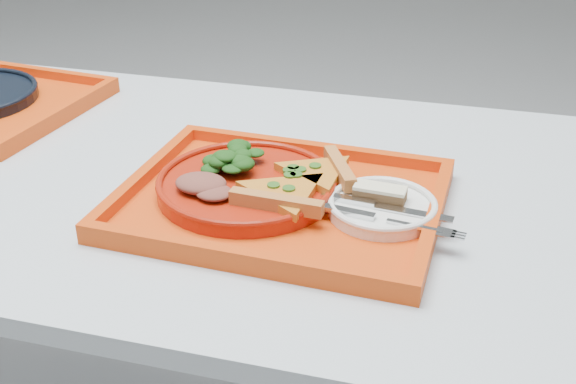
% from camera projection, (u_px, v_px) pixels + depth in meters
% --- Properties ---
extents(table, '(1.60, 0.80, 0.75)m').
position_uv_depth(table, '(117.00, 201.00, 1.21)').
color(table, '#B1BBC7').
rests_on(table, ground).
extents(tray_main, '(0.46, 0.37, 0.01)m').
position_uv_depth(tray_main, '(281.00, 204.00, 1.04)').
color(tray_main, '#CB3B0A').
rests_on(tray_main, table).
extents(dinner_plate, '(0.26, 0.26, 0.02)m').
position_uv_depth(dinner_plate, '(247.00, 187.00, 1.05)').
color(dinner_plate, '#9B1C0A').
rests_on(dinner_plate, tray_main).
extents(side_plate, '(0.15, 0.15, 0.01)m').
position_uv_depth(side_plate, '(382.00, 209.00, 1.00)').
color(side_plate, white).
rests_on(side_plate, tray_main).
extents(pizza_slice_a, '(0.14, 0.16, 0.02)m').
position_uv_depth(pizza_slice_a, '(285.00, 190.00, 1.00)').
color(pizza_slice_a, gold).
rests_on(pizza_slice_a, dinner_plate).
extents(pizza_slice_b, '(0.17, 0.17, 0.02)m').
position_uv_depth(pizza_slice_b, '(317.00, 170.00, 1.06)').
color(pizza_slice_b, gold).
rests_on(pizza_slice_b, dinner_plate).
extents(salad_heap, '(0.09, 0.08, 0.04)m').
position_uv_depth(salad_heap, '(230.00, 154.00, 1.08)').
color(salad_heap, black).
rests_on(salad_heap, dinner_plate).
extents(meat_portion, '(0.07, 0.06, 0.02)m').
position_uv_depth(meat_portion, '(201.00, 183.00, 1.02)').
color(meat_portion, brown).
rests_on(meat_portion, dinner_plate).
extents(dessert_bar, '(0.07, 0.03, 0.02)m').
position_uv_depth(dessert_bar, '(380.00, 193.00, 1.00)').
color(dessert_bar, '#482F18').
rests_on(dessert_bar, side_plate).
extents(knife, '(0.19, 0.04, 0.01)m').
position_uv_depth(knife, '(386.00, 207.00, 0.98)').
color(knife, silver).
rests_on(knife, side_plate).
extents(fork, '(0.19, 0.05, 0.01)m').
position_uv_depth(fork, '(385.00, 220.00, 0.95)').
color(fork, silver).
rests_on(fork, side_plate).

